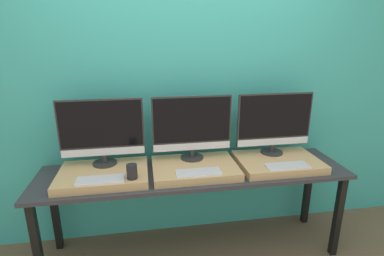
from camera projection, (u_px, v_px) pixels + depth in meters
wall_back at (187, 89)px, 2.45m from camera, size 8.00×0.04×2.60m
workbench at (194, 179)px, 2.31m from camera, size 2.35×0.57×0.73m
wooden_riser_left at (103, 175)px, 2.16m from camera, size 0.63×0.45×0.06m
monitor_left at (102, 130)px, 2.18m from camera, size 0.61×0.18×0.50m
keyboard_left at (100, 180)px, 2.00m from camera, size 0.32×0.13×0.01m
mug at (132, 172)px, 2.02m from camera, size 0.07×0.07×0.10m
wooden_riser_center at (195, 168)px, 2.26m from camera, size 0.63×0.45×0.06m
monitor_center at (192, 126)px, 2.29m from camera, size 0.61×0.18×0.50m
keyboard_center at (199, 172)px, 2.11m from camera, size 0.32×0.13×0.01m
wooden_riser_right at (278, 162)px, 2.37m from camera, size 0.63×0.45×0.06m
monitor_right at (274, 122)px, 2.40m from camera, size 0.61×0.18×0.50m
keyboard_right at (287, 166)px, 2.21m from camera, size 0.32×0.13×0.01m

